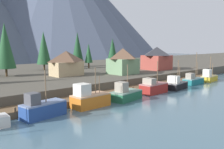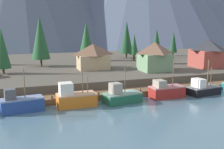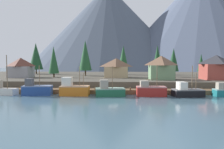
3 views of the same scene
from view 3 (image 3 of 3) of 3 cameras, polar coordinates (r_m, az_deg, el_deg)
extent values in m
cube|color=#476675|center=(67.51, 0.99, -3.31)|extent=(400.00, 400.00, 1.00)
cube|color=brown|center=(49.54, 0.29, -4.56)|extent=(80.00, 4.00, 1.00)
cylinder|color=brown|center=(52.59, -22.19, -4.01)|extent=(0.36, 0.36, 1.60)
cylinder|color=brown|center=(49.74, -13.79, -4.27)|extent=(0.36, 0.36, 1.60)
cylinder|color=brown|center=(48.07, -4.59, -4.45)|extent=(0.36, 0.36, 1.60)
cylinder|color=brown|center=(47.70, 5.02, -4.51)|extent=(0.36, 0.36, 1.60)
cylinder|color=brown|center=(48.66, 14.50, -4.45)|extent=(0.36, 0.36, 1.60)
cylinder|color=brown|center=(50.88, 23.39, -4.28)|extent=(0.36, 0.36, 1.60)
cube|color=#4C473D|center=(79.29, 1.28, -1.05)|extent=(400.00, 56.00, 2.50)
cone|color=#475160|center=(197.25, -1.19, 12.59)|extent=(147.27, 147.27, 78.19)
cone|color=#4C566B|center=(205.34, 23.27, 13.36)|extent=(161.58, 161.58, 88.06)
cone|color=slate|center=(221.88, 27.79, 7.79)|extent=(71.38, 71.38, 52.11)
cube|color=silver|center=(53.31, -27.72, -4.26)|extent=(6.43, 2.91, 1.22)
cube|color=silver|center=(53.22, -27.74, -3.50)|extent=(6.43, 2.91, 0.20)
cylinder|color=brown|center=(52.28, -26.84, 0.68)|extent=(0.17, 0.17, 7.57)
cube|color=navy|center=(49.43, -19.74, -4.22)|extent=(6.54, 3.35, 1.95)
cube|color=#6C7DA2|center=(49.30, -19.77, -2.98)|extent=(6.54, 3.35, 0.20)
cube|color=#4C4C51|center=(49.68, -21.67, -1.94)|extent=(1.77, 1.87, 1.59)
cylinder|color=brown|center=(48.99, -19.29, -0.26)|extent=(0.16, 0.16, 4.49)
cube|color=#CC6B1E|center=(46.91, -10.13, -4.47)|extent=(6.33, 3.19, 1.94)
cube|color=tan|center=(46.78, -10.14, -3.17)|extent=(6.33, 3.19, 0.20)
cube|color=silver|center=(47.04, -12.18, -1.88)|extent=(2.11, 2.20, 1.89)
cylinder|color=brown|center=(46.38, -8.89, -0.44)|extent=(0.13, 0.13, 4.28)
cylinder|color=brown|center=(46.28, -7.82, -1.34)|extent=(0.11, 0.11, 2.82)
cube|color=#1E5B3D|center=(45.37, -0.53, -4.96)|extent=(6.65, 4.05, 1.51)
cube|color=gray|center=(45.26, -0.53, -3.88)|extent=(6.65, 4.05, 0.20)
cube|color=gray|center=(45.05, -2.20, -2.64)|extent=(1.98, 2.13, 1.81)
cylinder|color=brown|center=(45.06, 0.11, -0.72)|extent=(0.14, 0.14, 4.80)
cube|color=maroon|center=(46.20, 10.66, -4.63)|extent=(6.33, 3.08, 1.88)
cube|color=#AD6C6A|center=(46.07, 10.67, -3.35)|extent=(6.33, 3.08, 0.20)
cube|color=gray|center=(45.77, 8.82, -2.47)|extent=(1.75, 2.35, 1.25)
cylinder|color=brown|center=(46.07, 12.22, -0.33)|extent=(0.15, 0.15, 4.67)
cylinder|color=brown|center=(45.94, 10.93, -1.27)|extent=(2.62, 0.18, 0.36)
cube|color=black|center=(47.48, 20.03, -4.87)|extent=(6.63, 3.92, 1.38)
cube|color=slate|center=(47.37, 20.05, -3.93)|extent=(6.63, 3.92, 0.20)
cube|color=silver|center=(46.71, 18.58, -2.90)|extent=(1.95, 2.58, 1.59)
cylinder|color=brown|center=(47.52, 21.11, -0.76)|extent=(0.17, 0.17, 5.04)
cylinder|color=brown|center=(47.97, 22.02, -1.64)|extent=(0.14, 0.14, 3.54)
cube|color=gray|center=(50.58, 27.88, -2.75)|extent=(2.01, 1.56, 1.43)
cube|color=#9E4238|center=(65.44, 26.59, 0.67)|extent=(7.27, 6.72, 4.33)
pyramid|color=#2D2D33|center=(65.39, 26.67, 3.68)|extent=(7.63, 7.05, 2.54)
cube|color=tan|center=(65.94, 1.14, 0.65)|extent=(7.23, 4.77, 3.45)
pyramid|color=brown|center=(65.87, 1.14, 3.31)|extent=(7.59, 5.01, 2.66)
cube|color=gray|center=(72.74, -23.67, 0.67)|extent=(6.82, 5.17, 3.57)
pyramid|color=brown|center=(72.67, -23.73, 3.15)|extent=(7.16, 5.43, 2.71)
cube|color=#6B8E66|center=(60.16, 13.31, 0.57)|extent=(6.52, 5.97, 4.00)
pyramid|color=brown|center=(60.10, 13.35, 3.75)|extent=(6.85, 6.27, 2.67)
cylinder|color=#4C3823|center=(75.83, -7.30, 0.41)|extent=(0.50, 0.50, 1.95)
cone|color=#1E4C28|center=(75.78, -7.34, 5.25)|extent=(4.66, 4.66, 10.86)
cylinder|color=#4C3823|center=(89.79, 23.14, 0.39)|extent=(0.50, 0.50, 1.23)
cone|color=#194223|center=(89.70, 23.20, 3.04)|extent=(2.78, 2.78, 7.08)
cylinder|color=#4C3823|center=(85.01, 12.27, 0.53)|extent=(0.50, 0.50, 1.54)
cone|color=#194223|center=(84.94, 12.32, 4.48)|extent=(4.04, 4.04, 10.17)
cylinder|color=#4C3823|center=(92.55, -20.04, 0.73)|extent=(0.50, 0.50, 1.89)
cone|color=#194223|center=(92.51, -20.12, 4.72)|extent=(5.66, 5.66, 10.99)
cylinder|color=#4C3823|center=(81.87, 3.10, 0.58)|extent=(0.50, 0.50, 1.78)
cone|color=#1E4C28|center=(81.80, 3.11, 4.61)|extent=(4.24, 4.24, 9.71)
cylinder|color=#4C3823|center=(69.91, -15.63, -0.22)|extent=(0.50, 0.50, 1.25)
cone|color=#1E4C28|center=(69.79, -15.69, 3.88)|extent=(3.38, 3.38, 8.74)
cylinder|color=#4C3823|center=(71.43, 16.42, 0.10)|extent=(0.50, 0.50, 1.89)
cone|color=#194223|center=(71.34, 16.48, 3.91)|extent=(3.51, 3.51, 7.60)
cylinder|color=#4C3823|center=(78.74, 12.92, 0.39)|extent=(0.50, 0.50, 1.77)
cone|color=#1E4C28|center=(78.64, 12.95, 3.29)|extent=(2.60, 2.60, 6.19)
camera|label=1|loc=(37.63, -66.05, 5.97)|focal=39.74mm
camera|label=2|loc=(20.42, -82.16, 17.54)|focal=44.52mm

